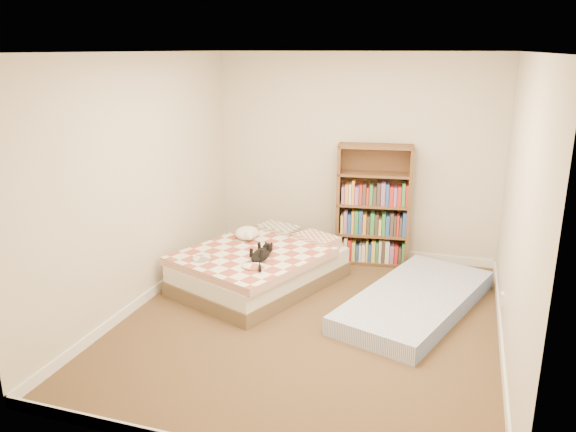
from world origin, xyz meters
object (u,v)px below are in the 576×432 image
(bookshelf, at_px, (373,219))
(bed, at_px, (261,266))
(black_cat, at_px, (262,254))
(white_dog, at_px, (247,233))
(floor_mattress, at_px, (415,301))

(bookshelf, bearing_deg, bed, -141.98)
(bookshelf, height_order, black_cat, bookshelf)
(bookshelf, height_order, white_dog, bookshelf)
(bed, xyz_separation_m, black_cat, (0.13, -0.32, 0.27))
(bed, height_order, white_dog, white_dog)
(bookshelf, bearing_deg, black_cat, -131.13)
(bookshelf, distance_m, white_dog, 1.55)
(bookshelf, xyz_separation_m, black_cat, (-0.92, -1.39, -0.06))
(floor_mattress, bearing_deg, white_dog, -171.83)
(white_dog, bearing_deg, bed, -34.47)
(bookshelf, relative_size, white_dog, 4.33)
(bed, bearing_deg, floor_mattress, 17.39)
(bookshelf, relative_size, floor_mattress, 0.72)
(floor_mattress, distance_m, white_dog, 2.03)
(bed, xyz_separation_m, floor_mattress, (1.70, -0.12, -0.12))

